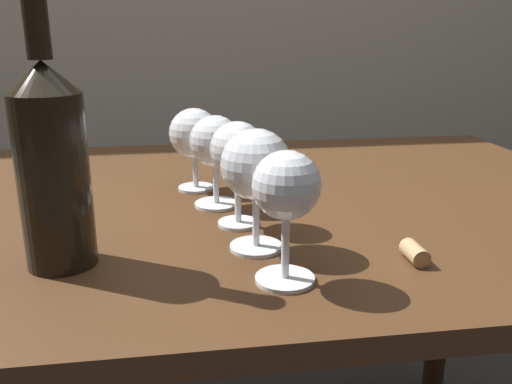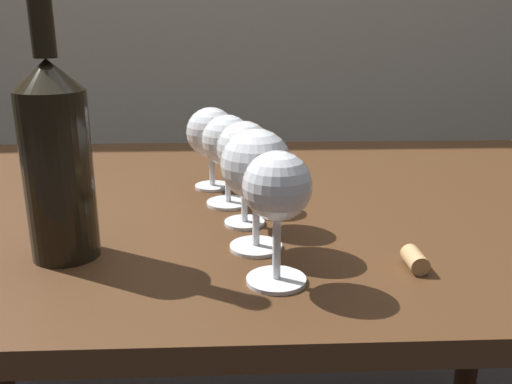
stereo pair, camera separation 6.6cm
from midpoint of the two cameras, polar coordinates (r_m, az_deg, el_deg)
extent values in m
cube|color=#472B16|center=(0.88, -5.42, -1.62)|extent=(1.32, 0.85, 0.03)
cylinder|color=#472B16|center=(1.50, 17.90, -8.86)|extent=(0.06, 0.06, 0.68)
cylinder|color=white|center=(0.60, -0.12, -9.16)|extent=(0.07, 0.07, 0.00)
cylinder|color=white|center=(0.58, -0.13, -5.38)|extent=(0.01, 0.01, 0.08)
sphere|color=white|center=(0.56, -0.13, 0.68)|extent=(0.07, 0.07, 0.07)
ellipsoid|color=gold|center=(0.56, -0.13, 0.86)|extent=(0.06, 0.06, 0.04)
cylinder|color=white|center=(0.68, -2.77, -5.80)|extent=(0.07, 0.07, 0.00)
cylinder|color=white|center=(0.67, -2.82, -2.60)|extent=(0.01, 0.01, 0.08)
sphere|color=white|center=(0.65, -2.91, 2.88)|extent=(0.09, 0.09, 0.09)
ellipsoid|color=maroon|center=(0.65, -2.90, 2.54)|extent=(0.08, 0.08, 0.03)
cylinder|color=white|center=(0.76, -4.36, -3.32)|extent=(0.06, 0.06, 0.00)
cylinder|color=white|center=(0.75, -4.43, -0.28)|extent=(0.01, 0.01, 0.08)
sphere|color=white|center=(0.73, -4.55, 4.50)|extent=(0.07, 0.07, 0.07)
ellipsoid|color=#EACC66|center=(0.73, -4.55, 4.54)|extent=(0.07, 0.07, 0.03)
cylinder|color=white|center=(0.84, -6.39, -1.29)|extent=(0.07, 0.07, 0.00)
cylinder|color=white|center=(0.83, -6.48, 1.22)|extent=(0.01, 0.01, 0.07)
sphere|color=white|center=(0.82, -6.62, 5.32)|extent=(0.08, 0.08, 0.08)
ellipsoid|color=pink|center=(0.82, -6.62, 5.43)|extent=(0.07, 0.07, 0.04)
cylinder|color=white|center=(0.93, -8.32, 0.41)|extent=(0.06, 0.06, 0.00)
cylinder|color=white|center=(0.92, -8.41, 2.47)|extent=(0.01, 0.01, 0.06)
sphere|color=white|center=(0.91, -8.58, 6.08)|extent=(0.08, 0.08, 0.08)
cylinder|color=black|center=(0.66, -23.09, 0.89)|extent=(0.08, 0.08, 0.20)
cone|color=black|center=(0.64, -24.33, 10.96)|extent=(0.08, 0.08, 0.03)
cylinder|color=black|center=(0.64, -24.99, 16.06)|extent=(0.03, 0.03, 0.08)
cylinder|color=tan|center=(0.66, 13.58, -6.28)|extent=(0.02, 0.04, 0.02)
camera|label=1|loc=(0.03, -92.86, -0.89)|focal=38.18mm
camera|label=2|loc=(0.03, 87.14, 0.89)|focal=38.18mm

